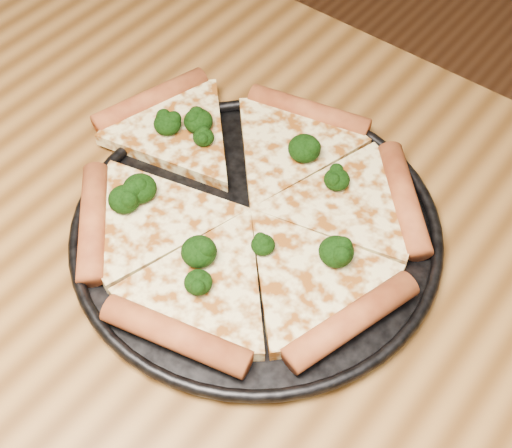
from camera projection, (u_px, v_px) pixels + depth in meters
The scene contains 4 objects.
dining_table at pixel (256, 442), 0.65m from camera, with size 1.20×0.90×0.75m.
pizza_pan at pixel (256, 229), 0.67m from camera, with size 0.35×0.35×0.02m.
pizza at pixel (247, 206), 0.68m from camera, with size 0.38×0.34×0.03m.
broccoli_florets at pixel (221, 189), 0.67m from camera, with size 0.26×0.21×0.02m.
Camera 1 is at (0.15, -0.19, 1.29)m, focal length 50.34 mm.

